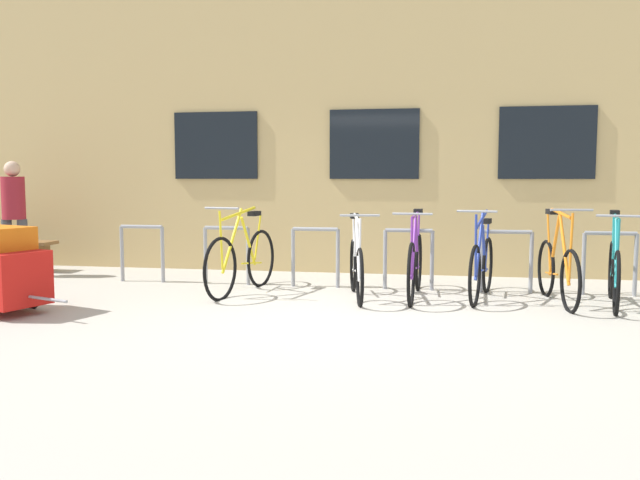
{
  "coord_description": "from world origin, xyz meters",
  "views": [
    {
      "loc": [
        0.93,
        -6.45,
        1.42
      ],
      "look_at": [
        -0.51,
        1.6,
        0.64
      ],
      "focal_mm": 37.03,
      "sensor_mm": 36.0,
      "label": 1
    }
  ],
  "objects_px": {
    "bicycle_white": "(356,266)",
    "bicycle_yellow": "(242,260)",
    "bicycle_blue": "(482,266)",
    "person_by_bench": "(14,210)",
    "bicycle_teal": "(614,271)",
    "bicycle_orange": "(558,269)",
    "bicycle_purple": "(415,264)"
  },
  "relations": [
    {
      "from": "bicycle_blue",
      "to": "person_by_bench",
      "type": "height_order",
      "value": "person_by_bench"
    },
    {
      "from": "bicycle_yellow",
      "to": "person_by_bench",
      "type": "xyz_separation_m",
      "value": [
        -3.6,
        0.72,
        0.54
      ]
    },
    {
      "from": "bicycle_orange",
      "to": "bicycle_blue",
      "type": "bearing_deg",
      "value": 170.42
    },
    {
      "from": "bicycle_teal",
      "to": "bicycle_yellow",
      "type": "xyz_separation_m",
      "value": [
        -4.32,
        0.07,
        0.02
      ]
    },
    {
      "from": "bicycle_blue",
      "to": "bicycle_orange",
      "type": "bearing_deg",
      "value": -9.58
    },
    {
      "from": "bicycle_teal",
      "to": "bicycle_yellow",
      "type": "height_order",
      "value": "bicycle_yellow"
    },
    {
      "from": "bicycle_teal",
      "to": "bicycle_yellow",
      "type": "bearing_deg",
      "value": 179.04
    },
    {
      "from": "bicycle_white",
      "to": "person_by_bench",
      "type": "height_order",
      "value": "person_by_bench"
    },
    {
      "from": "person_by_bench",
      "to": "bicycle_teal",
      "type": "bearing_deg",
      "value": -5.7
    },
    {
      "from": "bicycle_blue",
      "to": "bicycle_purple",
      "type": "height_order",
      "value": "bicycle_blue"
    },
    {
      "from": "bicycle_teal",
      "to": "bicycle_blue",
      "type": "bearing_deg",
      "value": 173.37
    },
    {
      "from": "bicycle_white",
      "to": "bicycle_yellow",
      "type": "distance_m",
      "value": 1.44
    },
    {
      "from": "bicycle_yellow",
      "to": "bicycle_orange",
      "type": "bearing_deg",
      "value": -0.71
    },
    {
      "from": "bicycle_teal",
      "to": "bicycle_yellow",
      "type": "relative_size",
      "value": 0.96
    },
    {
      "from": "bicycle_white",
      "to": "bicycle_teal",
      "type": "xyz_separation_m",
      "value": [
        2.88,
        0.04,
        0.01
      ]
    },
    {
      "from": "bicycle_yellow",
      "to": "person_by_bench",
      "type": "relative_size",
      "value": 1.09
    },
    {
      "from": "bicycle_blue",
      "to": "bicycle_orange",
      "type": "xyz_separation_m",
      "value": [
        0.83,
        -0.14,
        0.01
      ]
    },
    {
      "from": "bicycle_teal",
      "to": "person_by_bench",
      "type": "distance_m",
      "value": 7.98
    },
    {
      "from": "bicycle_blue",
      "to": "person_by_bench",
      "type": "relative_size",
      "value": 1.01
    },
    {
      "from": "bicycle_blue",
      "to": "bicycle_teal",
      "type": "bearing_deg",
      "value": -6.63
    },
    {
      "from": "bicycle_yellow",
      "to": "bicycle_white",
      "type": "bearing_deg",
      "value": -4.42
    },
    {
      "from": "bicycle_blue",
      "to": "bicycle_orange",
      "type": "relative_size",
      "value": 0.99
    },
    {
      "from": "bicycle_teal",
      "to": "bicycle_purple",
      "type": "height_order",
      "value": "bicycle_teal"
    },
    {
      "from": "bicycle_teal",
      "to": "bicycle_white",
      "type": "bearing_deg",
      "value": -179.22
    },
    {
      "from": "bicycle_white",
      "to": "bicycle_yellow",
      "type": "relative_size",
      "value": 0.9
    },
    {
      "from": "bicycle_yellow",
      "to": "person_by_bench",
      "type": "distance_m",
      "value": 3.71
    },
    {
      "from": "bicycle_teal",
      "to": "bicycle_orange",
      "type": "bearing_deg",
      "value": 177.53
    },
    {
      "from": "bicycle_yellow",
      "to": "bicycle_purple",
      "type": "bearing_deg",
      "value": 1.01
    },
    {
      "from": "bicycle_blue",
      "to": "bicycle_purple",
      "type": "bearing_deg",
      "value": -175.85
    },
    {
      "from": "bicycle_white",
      "to": "person_by_bench",
      "type": "distance_m",
      "value": 5.14
    },
    {
      "from": "bicycle_white",
      "to": "bicycle_purple",
      "type": "bearing_deg",
      "value": 12.24
    },
    {
      "from": "person_by_bench",
      "to": "bicycle_orange",
      "type": "bearing_deg",
      "value": -5.96
    }
  ]
}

